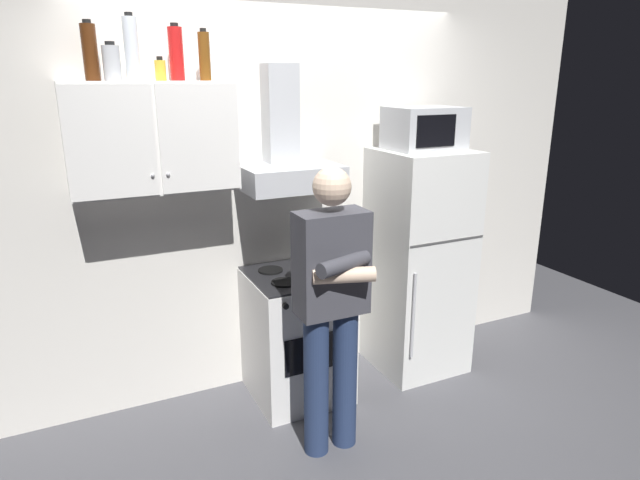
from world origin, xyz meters
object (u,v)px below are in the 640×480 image
(bottle_spice_jar, at_px, (160,70))
(bottle_vodka_clear, at_px, (132,48))
(bottle_canister_steel, at_px, (112,63))
(person_standing, at_px, (332,304))
(bottle_soda_red, at_px, (176,53))
(bottle_beer_brown, at_px, (204,56))
(upper_cabinet, at_px, (152,137))
(range_hood, at_px, (287,156))
(microwave, at_px, (424,128))
(bottle_rum_dark, at_px, (90,52))
(refrigerator, at_px, (419,262))
(stove_oven, at_px, (297,335))

(bottle_spice_jar, height_order, bottle_vodka_clear, bottle_vodka_clear)
(bottle_canister_steel, bearing_deg, person_standing, -38.23)
(bottle_soda_red, bearing_deg, bottle_beer_brown, -16.86)
(upper_cabinet, distance_m, range_hood, 0.81)
(microwave, height_order, bottle_beer_brown, bottle_beer_brown)
(microwave, bearing_deg, bottle_soda_red, 174.81)
(microwave, height_order, bottle_rum_dark, bottle_rum_dark)
(range_hood, relative_size, person_standing, 0.46)
(microwave, xyz_separation_m, person_standing, (-1.00, -0.62, -0.84))
(bottle_spice_jar, relative_size, bottle_canister_steel, 0.64)
(bottle_soda_red, bearing_deg, bottle_vodka_clear, -164.38)
(bottle_spice_jar, distance_m, bottle_rum_dark, 0.35)
(upper_cabinet, xyz_separation_m, bottle_soda_red, (0.17, 0.04, 0.44))
(refrigerator, xyz_separation_m, person_standing, (-1.00, -0.61, 0.10))
(bottle_beer_brown, bearing_deg, upper_cabinet, 178.76)
(microwave, relative_size, bottle_canister_steel, 2.46)
(bottle_rum_dark, bearing_deg, bottle_spice_jar, -11.22)
(stove_oven, height_order, bottle_rum_dark, bottle_rum_dark)
(bottle_beer_brown, bearing_deg, refrigerator, -4.70)
(upper_cabinet, relative_size, bottle_beer_brown, 3.28)
(upper_cabinet, bearing_deg, stove_oven, -8.90)
(stove_oven, distance_m, refrigerator, 1.02)
(upper_cabinet, bearing_deg, range_hood, 0.09)
(microwave, relative_size, bottle_spice_jar, 3.84)
(bottle_rum_dark, bearing_deg, bottle_soda_red, -0.94)
(bottle_vodka_clear, bearing_deg, bottle_soda_red, 15.62)
(range_hood, relative_size, bottle_beer_brown, 2.73)
(bottle_spice_jar, height_order, bottle_rum_dark, bottle_rum_dark)
(person_standing, bearing_deg, bottle_soda_red, 126.91)
(stove_oven, xyz_separation_m, bottle_beer_brown, (-0.48, 0.12, 1.75))
(stove_oven, xyz_separation_m, bottle_canister_steel, (-0.97, 0.12, 1.71))
(person_standing, relative_size, bottle_vodka_clear, 4.89)
(upper_cabinet, xyz_separation_m, bottle_vodka_clear, (-0.07, -0.03, 0.46))
(refrigerator, xyz_separation_m, bottle_rum_dark, (-2.01, 0.17, 1.39))
(bottle_spice_jar, bearing_deg, bottle_canister_steel, 176.29)
(upper_cabinet, distance_m, stove_oven, 1.55)
(microwave, xyz_separation_m, bottle_canister_steel, (-1.92, 0.10, 0.40))
(bottle_beer_brown, bearing_deg, bottle_spice_jar, -176.39)
(upper_cabinet, distance_m, microwave, 1.75)
(bottle_vodka_clear, height_order, bottle_soda_red, bottle_vodka_clear)
(refrigerator, bearing_deg, range_hood, 172.45)
(upper_cabinet, xyz_separation_m, bottle_beer_brown, (0.32, -0.01, 0.43))
(bottle_spice_jar, bearing_deg, refrigerator, -3.48)
(person_standing, height_order, bottle_rum_dark, bottle_rum_dark)
(refrigerator, xyz_separation_m, bottle_canister_steel, (-1.92, 0.12, 1.34))
(bottle_rum_dark, bearing_deg, stove_oven, -9.05)
(bottle_spice_jar, relative_size, bottle_soda_red, 0.42)
(stove_oven, height_order, bottle_soda_red, bottle_soda_red)
(person_standing, distance_m, bottle_soda_red, 1.61)
(refrigerator, relative_size, bottle_canister_steel, 8.20)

